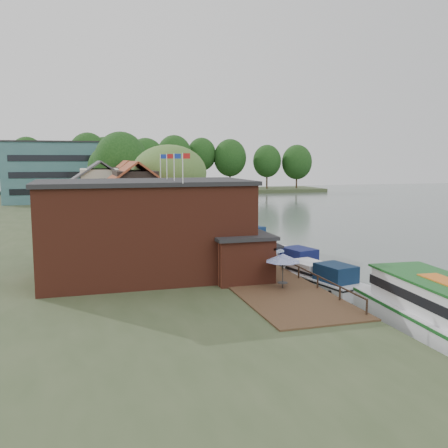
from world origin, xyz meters
TOP-DOWN VIEW (x-y plane):
  - ground at (0.00, 0.00)m, footprint 260.00×260.00m
  - land_bank at (-30.00, 35.00)m, footprint 50.00×140.00m
  - quay_deck at (-8.00, 10.00)m, footprint 6.00×50.00m
  - quay_rail at (-5.30, 10.50)m, footprint 0.20×49.00m
  - pub at (-14.00, -1.00)m, footprint 20.00×11.00m
  - hotel_block at (-22.00, 70.00)m, footprint 25.40×12.40m
  - cottage_a at (-15.00, 14.00)m, footprint 8.60×7.60m
  - cottage_b at (-18.00, 24.00)m, footprint 9.60×8.60m
  - cottage_c at (-14.00, 33.00)m, footprint 7.60×7.60m
  - willow at (-10.50, 19.00)m, footprint 8.60×8.60m
  - umbrella_0 at (-7.54, -7.26)m, footprint 2.39×2.39m
  - umbrella_1 at (-6.79, -3.42)m, footprint 1.97×1.97m
  - umbrella_2 at (-7.81, -0.64)m, footprint 1.98×1.98m
  - umbrella_3 at (-6.57, 2.60)m, footprint 1.97×1.97m
  - umbrella_4 at (-7.34, 4.57)m, footprint 1.96×1.96m
  - umbrella_5 at (-7.01, 7.88)m, footprint 2.13×2.13m
  - umbrella_6 at (-7.25, 10.45)m, footprint 2.14×2.14m
  - cruiser_0 at (-3.32, -4.56)m, footprint 4.90×9.71m
  - cruiser_1 at (-3.15, 2.17)m, footprint 5.22×9.84m
  - cruiser_2 at (-2.97, 15.73)m, footprint 6.16×10.28m
  - cruiser_3 at (-3.13, 23.29)m, footprint 3.96×10.73m
  - cruiser_4 at (-2.22, 33.44)m, footprint 3.29×9.48m
  - swan at (-4.50, -12.81)m, footprint 0.44×0.44m
  - bank_tree_0 at (-13.98, 41.59)m, footprint 8.41×8.41m
  - bank_tree_1 at (-15.38, 49.89)m, footprint 7.04×7.04m
  - bank_tree_2 at (-13.45, 58.51)m, footprint 8.21×8.21m
  - bank_tree_3 at (-18.03, 77.14)m, footprint 8.57×8.57m
  - bank_tree_4 at (-11.22, 85.79)m, footprint 8.36×8.36m
  - bank_tree_5 at (-13.71, 92.21)m, footprint 8.68×8.68m

SIDE VIEW (x-z plane):
  - ground at x=0.00m, z-range 0.00..0.00m
  - swan at x=-4.50m, z-range 0.00..0.44m
  - land_bank at x=-30.00m, z-range 0.00..1.00m
  - quay_deck at x=-8.00m, z-range 1.00..1.10m
  - cruiser_0 at x=-3.32m, z-range 0.00..2.23m
  - cruiser_1 at x=-3.15m, z-range 0.00..2.25m
  - cruiser_4 at x=-2.22m, z-range 0.00..2.26m
  - cruiser_2 at x=-2.97m, z-range 0.00..2.37m
  - cruiser_3 at x=-3.13m, z-range 0.00..2.59m
  - quay_rail at x=-5.30m, z-range 1.00..2.00m
  - umbrella_0 at x=-7.54m, z-range 1.10..3.48m
  - umbrella_1 at x=-6.79m, z-range 1.10..3.48m
  - umbrella_2 at x=-7.81m, z-range 1.10..3.48m
  - umbrella_3 at x=-6.57m, z-range 1.10..3.48m
  - umbrella_4 at x=-7.34m, z-range 1.10..3.48m
  - umbrella_5 at x=-7.01m, z-range 1.10..3.48m
  - umbrella_6 at x=-7.25m, z-range 1.10..3.48m
  - pub at x=-14.00m, z-range 1.00..8.30m
  - cottage_a at x=-15.00m, z-range 1.00..9.50m
  - cottage_b at x=-18.00m, z-range 1.00..9.50m
  - cottage_c at x=-14.00m, z-range 1.00..9.50m
  - willow at x=-10.50m, z-range 1.00..11.43m
  - bank_tree_1 at x=-15.38m, z-range 1.00..12.05m
  - bank_tree_2 at x=-13.45m, z-range 1.00..12.52m
  - hotel_block at x=-22.00m, z-range 1.00..13.30m
  - bank_tree_0 at x=-13.98m, z-range 1.00..13.99m
  - bank_tree_4 at x=-11.22m, z-range 1.00..14.78m
  - bank_tree_5 at x=-13.71m, z-range 1.00..15.25m
  - bank_tree_3 at x=-18.03m, z-range 1.00..15.54m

